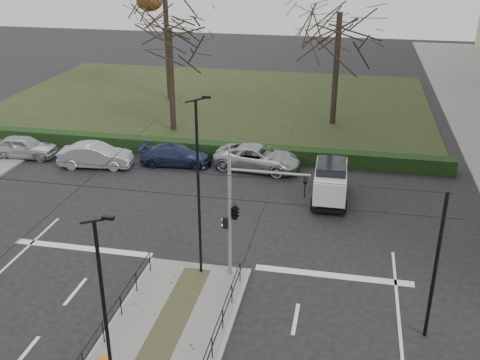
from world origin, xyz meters
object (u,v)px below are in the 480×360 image
object	(u,v)px
streetlamp_median_near	(107,329)
streetlamp_median_far	(199,188)
white_van	(330,181)
parked_car_first	(23,147)
traffic_light	(237,210)
parked_car_third	(176,155)
bare_tree_near	(169,36)
parked_car_second	(96,156)
bare_tree_center	(339,21)
parked_car_fourth	(258,158)

from	to	relation	value
streetlamp_median_near	streetlamp_median_far	bearing A→B (deg)	88.47
white_van	parked_car_first	bearing A→B (deg)	172.77
traffic_light	streetlamp_median_near	distance (m)	9.20
parked_car_first	parked_car_third	distance (m)	10.55
white_van	bare_tree_near	world-z (taller)	bare_tree_near
parked_car_second	bare_tree_near	world-z (taller)	bare_tree_near
parked_car_second	parked_car_third	xyz separation A→B (m)	(4.98, 1.39, -0.10)
parked_car_second	streetlamp_median_far	bearing A→B (deg)	-144.31
parked_car_first	bare_tree_center	distance (m)	24.41
bare_tree_center	white_van	bearing A→B (deg)	-87.81
white_van	parked_car_third	bearing A→B (deg)	161.43
parked_car_second	parked_car_fourth	xyz separation A→B (m)	(10.38, 1.75, -0.01)
parked_car_fourth	bare_tree_center	distance (m)	13.44
streetlamp_median_far	parked_car_third	size ratio (longest dim) A/B	1.74
traffic_light	bare_tree_center	xyz separation A→B (m)	(3.02, 22.97, 4.79)
traffic_light	streetlamp_median_far	size ratio (longest dim) A/B	0.67
traffic_light	parked_car_first	bearing A→B (deg)	146.48
parked_car_fourth	white_van	world-z (taller)	white_van
streetlamp_median_near	parked_car_first	bearing A→B (deg)	126.99
streetlamp_median_far	parked_car_fourth	bearing A→B (deg)	88.51
streetlamp_median_far	bare_tree_near	bearing A→B (deg)	111.15
streetlamp_median_near	parked_car_second	size ratio (longest dim) A/B	1.54
parked_car_first	white_van	world-z (taller)	white_van
parked_car_second	bare_tree_center	size ratio (longest dim) A/B	0.41
traffic_light	parked_car_fourth	xyz separation A→B (m)	(-1.26, 12.54, -2.52)
parked_car_second	white_van	distance (m)	15.35
traffic_light	streetlamp_median_far	bearing A→B (deg)	-174.16
streetlamp_median_near	parked_car_second	xyz separation A→B (m)	(-9.81, 19.79, -3.06)
parked_car_first	parked_car_second	bearing A→B (deg)	-102.22
streetlamp_median_far	parked_car_fourth	world-z (taller)	streetlamp_median_far
bare_tree_center	traffic_light	bearing A→B (deg)	-97.50
streetlamp_median_far	white_van	bearing A→B (deg)	59.94
parked_car_third	bare_tree_near	distance (m)	9.68
parked_car_fourth	bare_tree_near	xyz separation A→B (m)	(-7.71, 6.38, 6.46)
parked_car_fourth	white_van	xyz separation A→B (m)	(4.83, -3.79, 0.43)
parked_car_first	parked_car_third	size ratio (longest dim) A/B	0.97
bare_tree_center	parked_car_second	bearing A→B (deg)	-140.27
parked_car_third	white_van	xyz separation A→B (m)	(10.22, -3.43, 0.53)
bare_tree_near	streetlamp_median_near	bearing A→B (deg)	-75.65
streetlamp_median_near	parked_car_second	bearing A→B (deg)	116.37
white_van	bare_tree_center	xyz separation A→B (m)	(-0.54, 14.23, 6.87)
parked_car_second	parked_car_fourth	bearing A→B (deg)	-87.28
traffic_light	parked_car_first	size ratio (longest dim) A/B	1.21
parked_car_first	parked_car_fourth	distance (m)	15.96
streetlamp_median_far	bare_tree_center	xyz separation A→B (m)	(4.61, 23.14, 3.83)
traffic_light	streetlamp_median_far	world-z (taller)	streetlamp_median_far
parked_car_second	traffic_light	bearing A→B (deg)	-139.68
parked_car_third	parked_car_first	bearing A→B (deg)	89.36
white_van	bare_tree_near	bearing A→B (deg)	140.93
streetlamp_median_near	white_van	size ratio (longest dim) A/B	1.70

